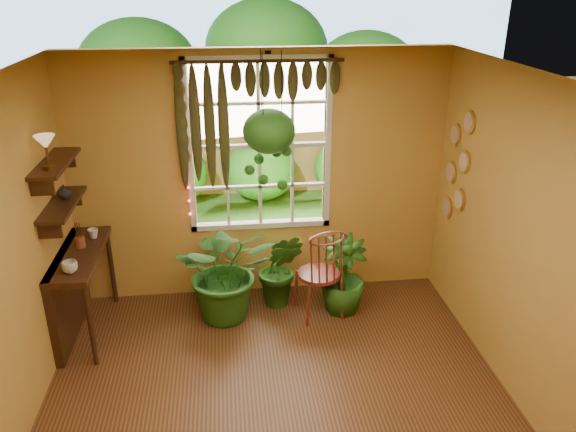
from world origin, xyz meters
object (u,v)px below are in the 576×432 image
(counter_ledge, at_px, (72,284))
(potted_plant_mid, at_px, (281,269))
(hanging_basket, at_px, (269,135))
(windsor_chair, at_px, (320,286))
(potted_plant_left, at_px, (227,270))

(counter_ledge, height_order, potted_plant_mid, counter_ledge)
(counter_ledge, height_order, hanging_basket, hanging_basket)
(windsor_chair, bearing_deg, potted_plant_left, 162.06)
(potted_plant_left, bearing_deg, counter_ledge, -175.37)
(potted_plant_left, height_order, hanging_basket, hanging_basket)
(potted_plant_left, xyz_separation_m, hanging_basket, (0.48, 0.32, 1.32))
(windsor_chair, relative_size, potted_plant_mid, 1.37)
(windsor_chair, relative_size, potted_plant_left, 1.08)
(counter_ledge, relative_size, hanging_basket, 0.88)
(hanging_basket, bearing_deg, counter_ledge, -167.56)
(potted_plant_left, relative_size, potted_plant_mid, 1.26)
(windsor_chair, xyz_separation_m, potted_plant_left, (-0.96, 0.08, 0.21))
(counter_ledge, relative_size, potted_plant_left, 1.09)
(potted_plant_left, bearing_deg, potted_plant_mid, 15.83)
(windsor_chair, bearing_deg, counter_ledge, 167.86)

